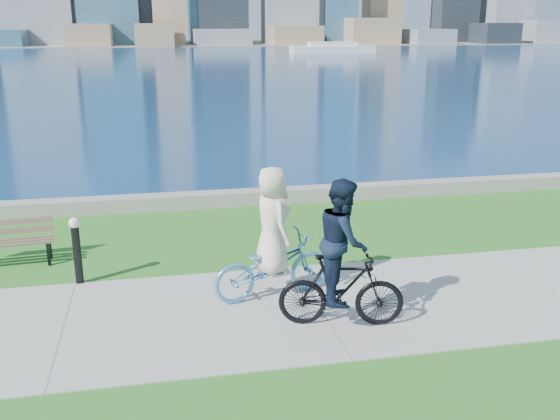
{
  "coord_description": "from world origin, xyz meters",
  "views": [
    {
      "loc": [
        -2.46,
        -8.94,
        4.43
      ],
      "look_at": [
        -0.26,
        1.92,
        1.1
      ],
      "focal_mm": 40.0,
      "sensor_mm": 36.0,
      "label": 1
    }
  ],
  "objects_px": {
    "cyclist_woman": "(272,250)",
    "bollard_lamp": "(77,246)",
    "cyclist_man": "(342,266)",
    "park_bench": "(9,239)"
  },
  "relations": [
    {
      "from": "park_bench",
      "to": "cyclist_man",
      "type": "bearing_deg",
      "value": -38.65
    },
    {
      "from": "park_bench",
      "to": "cyclist_man",
      "type": "distance_m",
      "value": 6.59
    },
    {
      "from": "bollard_lamp",
      "to": "park_bench",
      "type": "bearing_deg",
      "value": 138.28
    },
    {
      "from": "park_bench",
      "to": "cyclist_man",
      "type": "xyz_separation_m",
      "value": [
        5.44,
        -3.7,
        0.47
      ]
    },
    {
      "from": "cyclist_woman",
      "to": "cyclist_man",
      "type": "bearing_deg",
      "value": -159.33
    },
    {
      "from": "park_bench",
      "to": "bollard_lamp",
      "type": "xyz_separation_m",
      "value": [
        1.38,
        -1.23,
        0.19
      ]
    },
    {
      "from": "bollard_lamp",
      "to": "cyclist_man",
      "type": "bearing_deg",
      "value": -31.27
    },
    {
      "from": "cyclist_woman",
      "to": "bollard_lamp",
      "type": "bearing_deg",
      "value": 56.15
    },
    {
      "from": "bollard_lamp",
      "to": "cyclist_man",
      "type": "xyz_separation_m",
      "value": [
        4.06,
        -2.47,
        0.28
      ]
    },
    {
      "from": "park_bench",
      "to": "cyclist_man",
      "type": "height_order",
      "value": "cyclist_man"
    }
  ]
}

